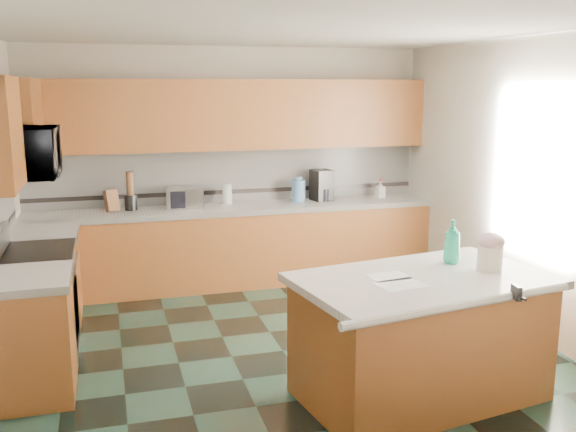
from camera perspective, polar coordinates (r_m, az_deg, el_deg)
name	(u,v)px	position (r m, az deg, el deg)	size (l,w,h in m)	color
floor	(283,351)	(5.70, -0.49, -11.88)	(4.60, 4.60, 0.00)	black
ceiling	(282,29)	(5.24, -0.54, 16.30)	(4.60, 4.60, 0.00)	white
wall_back	(229,165)	(7.54, -5.26, 4.54)	(4.60, 0.04, 2.70)	beige
wall_front	(410,277)	(3.19, 10.78, -5.36)	(4.60, 0.04, 2.70)	beige
wall_right	(523,186)	(6.33, 20.19, 2.52)	(0.04, 4.60, 2.70)	beige
back_base_cab	(236,248)	(7.41, -4.66, -2.83)	(4.60, 0.60, 0.86)	#562B0F
back_countertop	(235,209)	(7.31, -4.71, 0.66)	(4.60, 0.64, 0.06)	white
back_upper_cab	(231,115)	(7.31, -5.06, 8.96)	(4.60, 0.33, 0.78)	#562B0F
back_backsplash	(230,175)	(7.53, -5.19, 3.64)	(4.60, 0.02, 0.63)	silver
back_accent_band	(230,192)	(7.55, -5.16, 2.17)	(4.60, 0.01, 0.05)	black
left_base_cab_rear	(46,280)	(6.62, -20.68, -5.33)	(0.60, 0.82, 0.86)	#562B0F
left_counter_rear	(43,233)	(6.50, -20.97, -1.44)	(0.64, 0.82, 0.06)	white
left_base_cab_front	(30,339)	(5.17, -21.95, -10.12)	(0.60, 0.72, 0.86)	#562B0F
left_counter_front	(25,279)	(5.03, -22.35, -5.23)	(0.64, 0.72, 0.06)	white
left_upper_cab_rear	(20,121)	(6.51, -22.74, 7.80)	(0.33, 1.09, 0.78)	#562B0F
range_body	(39,305)	(5.86, -21.26, -7.42)	(0.60, 0.76, 0.88)	#B7B7BC
range_oven_door	(75,307)	(5.85, -18.38, -7.66)	(0.02, 0.68, 0.55)	black
range_cooktop	(35,253)	(5.73, -21.60, -3.06)	(0.62, 0.78, 0.04)	black
range_handle	(76,264)	(5.74, -18.33, -4.05)	(0.02, 0.02, 0.66)	#B7B7BC
microwave	(26,153)	(5.59, -22.23, 5.23)	(0.73, 0.50, 0.41)	#B7B7BC
island_base	(420,341)	(4.88, 11.69, -10.81)	(1.70, 0.97, 0.86)	#562B0F
island_top	(423,281)	(4.72, 11.92, -5.64)	(1.80, 1.07, 0.06)	white
island_bullnose	(463,305)	(4.28, 15.29, -7.62)	(0.06, 0.06, 1.80)	white
treat_jar	(490,258)	(4.97, 17.51, -3.57)	(0.18, 0.18, 0.19)	#F2E4CD
treat_jar_lid	(491,241)	(4.94, 17.60, -2.15)	(0.20, 0.20, 0.13)	#CD9A9F
treat_jar_knob	(491,235)	(4.93, 17.63, -1.65)	(0.02, 0.02, 0.07)	tan
treat_jar_knob_end_l	(487,236)	(4.91, 17.30, -1.68)	(0.03, 0.03, 0.03)	tan
treat_jar_knob_end_r	(495,235)	(4.94, 17.95, -1.62)	(0.03, 0.03, 0.03)	tan
soap_bottle_island	(452,242)	(5.08, 14.40, -2.21)	(0.13, 0.13, 0.34)	#1E9F7C
paper_sheet_a	(401,285)	(4.50, 10.00, -6.02)	(0.32, 0.24, 0.00)	white
paper_sheet_b	(389,276)	(4.67, 8.95, -5.33)	(0.29, 0.22, 0.00)	white
clamp_body	(516,292)	(4.50, 19.62, -6.41)	(0.03, 0.11, 0.10)	black
clamp_handle	(522,298)	(4.46, 20.09, -6.88)	(0.02, 0.02, 0.08)	black
knife_block	(112,201)	(7.19, -15.41, 1.30)	(0.13, 0.11, 0.23)	#472814
utensil_crock	(131,202)	(7.23, -13.79, 1.19)	(0.14, 0.14, 0.17)	black
utensil_bundle	(130,183)	(7.20, -13.87, 2.85)	(0.08, 0.08, 0.25)	#472814
toaster_oven	(185,198)	(7.24, -9.11, 1.63)	(0.40, 0.27, 0.23)	#B7B7BC
toaster_oven_door	(187,200)	(7.12, -8.98, 1.46)	(0.36, 0.01, 0.19)	black
paper_towel	(227,194)	(7.36, -5.41, 1.93)	(0.11, 0.11, 0.24)	white
paper_towel_base	(228,204)	(7.38, -5.40, 1.06)	(0.16, 0.16, 0.01)	#B7B7BC
water_jug	(299,191)	(7.52, 0.95, 2.25)	(0.16, 0.16, 0.26)	#649AD5
water_jug_neck	(299,178)	(7.50, 0.95, 3.36)	(0.07, 0.07, 0.04)	#649AD5
coffee_maker	(322,185)	(7.62, 3.01, 2.76)	(0.21, 0.24, 0.36)	black
coffee_carafe	(323,195)	(7.59, 3.13, 1.90)	(0.15, 0.15, 0.15)	black
soap_bottle_back	(380,189)	(7.88, 8.21, 2.37)	(0.09, 0.10, 0.21)	white
soap_back_cap	(381,180)	(7.86, 8.23, 3.23)	(0.02, 0.02, 0.03)	red
window_light_proxy	(536,173)	(6.13, 21.16, 3.60)	(0.02, 1.40, 1.10)	white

